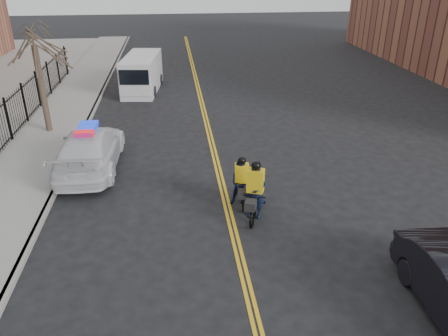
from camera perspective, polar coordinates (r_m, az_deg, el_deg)
ground at (r=13.03m, az=1.64°, el=-9.84°), size 120.00×120.00×0.00m
center_line_left at (r=20.03m, az=-1.90°, el=3.48°), size 0.10×60.00×0.01m
center_line_right at (r=20.04m, az=-1.45°, el=3.50°), size 0.10×60.00×0.01m
sidewalk at (r=20.79m, az=-22.75°, el=2.47°), size 3.00×60.00×0.15m
curb at (r=20.42m, az=-18.71°, el=2.73°), size 0.20×60.00×0.15m
iron_fence at (r=20.95m, az=-27.11°, el=4.52°), size 0.12×28.00×2.00m
street_tree at (r=21.71m, az=-23.30°, el=12.96°), size 3.20×3.20×4.80m
police_cruiser at (r=17.94m, az=-17.14°, el=2.33°), size 2.32×5.52×1.75m
cargo_van at (r=28.31m, az=-10.71°, el=11.95°), size 2.46×5.35×2.16m
cyclist_near at (r=13.96m, az=4.06°, el=-3.93°), size 1.39×2.13×1.97m
cyclist_far at (r=14.64m, az=2.30°, el=-2.35°), size 0.85×1.78×1.75m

